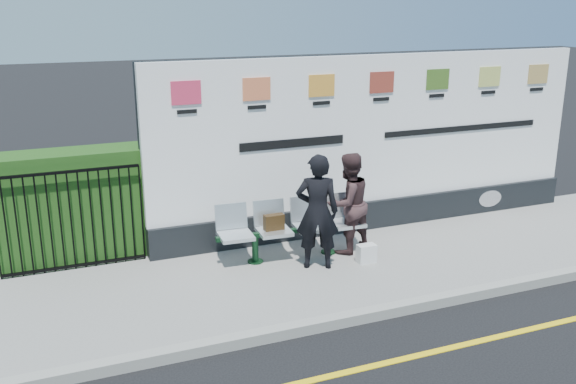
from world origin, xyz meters
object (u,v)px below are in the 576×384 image
(billboard, at_px, (376,155))
(bench, at_px, (293,242))
(woman_left, at_px, (317,212))
(woman_right, at_px, (348,203))

(billboard, relative_size, bench, 3.47)
(woman_left, xyz_separation_m, woman_right, (0.71, 0.38, -0.07))
(bench, distance_m, woman_right, 1.06)
(bench, bearing_deg, woman_left, -64.14)
(woman_left, height_order, woman_right, woman_left)
(bench, xyz_separation_m, woman_right, (0.90, -0.10, 0.56))
(woman_right, bearing_deg, woman_left, 12.97)
(billboard, bearing_deg, woman_left, -143.10)
(billboard, xyz_separation_m, woman_left, (-1.70, -1.28, -0.43))
(bench, bearing_deg, billboard, 26.48)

